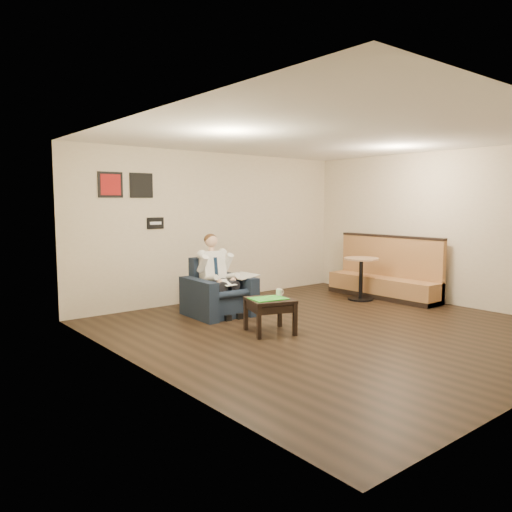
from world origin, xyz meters
TOP-DOWN VIEW (x-y plane):
  - ground at (0.00, 0.00)m, footprint 6.00×6.00m
  - wall_back at (0.00, 3.00)m, footprint 6.00×0.02m
  - wall_left at (-3.00, 0.00)m, footprint 0.02×6.00m
  - wall_right at (3.00, 0.00)m, footprint 0.02×6.00m
  - ceiling at (0.00, 0.00)m, footprint 6.00×6.00m
  - seating_sign at (-1.30, 2.98)m, footprint 0.32×0.02m
  - art_print_left at (-2.10, 2.98)m, footprint 0.42×0.03m
  - art_print_right at (-1.55, 2.98)m, footprint 0.42×0.03m
  - armchair at (-0.79, 1.78)m, footprint 1.01×1.01m
  - seated_man at (-0.80, 1.66)m, footprint 0.65×0.94m
  - lap_papers at (-0.80, 1.56)m, footprint 0.22×0.31m
  - newspaper at (-0.41, 1.66)m, footprint 0.41×0.51m
  - side_table at (-0.87, 0.40)m, footprint 0.77×0.77m
  - green_folder at (-0.91, 0.39)m, footprint 0.55×0.44m
  - coffee_mug at (-0.64, 0.46)m, footprint 0.11×0.11m
  - smartphone at (-0.77, 0.55)m, footprint 0.17×0.14m
  - banquette at (2.59, 1.03)m, footprint 0.56×2.34m
  - cafe_table at (2.06, 1.14)m, footprint 0.76×0.76m

SIDE VIEW (x-z plane):
  - ground at x=0.00m, z-range 0.00..0.00m
  - side_table at x=-0.87m, z-range 0.00..0.50m
  - cafe_table at x=2.06m, z-range 0.00..0.81m
  - armchair at x=-0.79m, z-range 0.00..0.94m
  - smartphone at x=-0.77m, z-range 0.50..0.51m
  - green_folder at x=-0.91m, z-range 0.50..0.51m
  - coffee_mug at x=-0.64m, z-range 0.50..0.60m
  - lap_papers at x=-0.80m, z-range 0.57..0.58m
  - banquette at x=2.59m, z-range 0.00..1.20m
  - newspaper at x=-0.41m, z-range 0.63..0.64m
  - seated_man at x=-0.80m, z-range 0.00..1.28m
  - wall_back at x=0.00m, z-range 0.00..2.80m
  - wall_left at x=-3.00m, z-range 0.00..2.80m
  - wall_right at x=3.00m, z-range 0.00..2.80m
  - seating_sign at x=-1.30m, z-range 1.40..1.60m
  - art_print_left at x=-2.10m, z-range 1.94..2.36m
  - art_print_right at x=-1.55m, z-range 1.94..2.36m
  - ceiling at x=0.00m, z-range 2.79..2.81m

